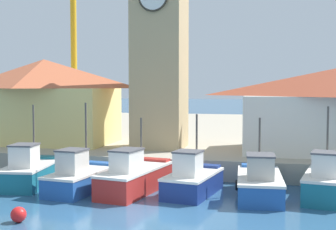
{
  "coord_description": "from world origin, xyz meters",
  "views": [
    {
      "loc": [
        5.24,
        -17.93,
        5.36
      ],
      "look_at": [
        -1.13,
        9.39,
        3.5
      ],
      "focal_mm": 50.0,
      "sensor_mm": 36.0,
      "label": 1
    }
  ],
  "objects_px": {
    "fishing_boat_left_outer": "(80,177)",
    "clock_tower": "(160,35)",
    "fishing_boat_mid_left": "(192,180)",
    "port_crane_far": "(76,51)",
    "fishing_boat_far_left": "(30,171)",
    "mooring_buoy": "(18,215)",
    "warehouse_left": "(44,100)",
    "fishing_boat_center": "(259,182)",
    "fishing_boat_mid_right": "(326,183)",
    "fishing_boat_left_inner": "(135,177)"
  },
  "relations": [
    {
      "from": "port_crane_far",
      "to": "mooring_buoy",
      "type": "bearing_deg",
      "value": -70.8
    },
    {
      "from": "fishing_boat_far_left",
      "to": "fishing_boat_center",
      "type": "bearing_deg",
      "value": 0.87
    },
    {
      "from": "fishing_boat_mid_right",
      "to": "clock_tower",
      "type": "bearing_deg",
      "value": 143.33
    },
    {
      "from": "fishing_boat_mid_left",
      "to": "clock_tower",
      "type": "height_order",
      "value": "clock_tower"
    },
    {
      "from": "fishing_boat_left_outer",
      "to": "port_crane_far",
      "type": "height_order",
      "value": "port_crane_far"
    },
    {
      "from": "fishing_boat_left_outer",
      "to": "clock_tower",
      "type": "distance_m",
      "value": 11.63
    },
    {
      "from": "fishing_boat_left_inner",
      "to": "port_crane_far",
      "type": "xyz_separation_m",
      "value": [
        -11.55,
        18.99,
        7.66
      ]
    },
    {
      "from": "fishing_boat_mid_left",
      "to": "fishing_boat_mid_right",
      "type": "distance_m",
      "value": 6.2
    },
    {
      "from": "fishing_boat_far_left",
      "to": "port_crane_far",
      "type": "xyz_separation_m",
      "value": [
        -5.73,
        18.81,
        7.66
      ]
    },
    {
      "from": "clock_tower",
      "to": "fishing_boat_mid_right",
      "type": "bearing_deg",
      "value": -36.67
    },
    {
      "from": "clock_tower",
      "to": "fishing_boat_far_left",
      "type": "bearing_deg",
      "value": -123.52
    },
    {
      "from": "fishing_boat_left_inner",
      "to": "fishing_boat_center",
      "type": "relative_size",
      "value": 1.09
    },
    {
      "from": "fishing_boat_center",
      "to": "clock_tower",
      "type": "distance_m",
      "value": 12.8
    },
    {
      "from": "port_crane_far",
      "to": "mooring_buoy",
      "type": "relative_size",
      "value": 30.2
    },
    {
      "from": "fishing_boat_mid_left",
      "to": "clock_tower",
      "type": "distance_m",
      "value": 11.55
    },
    {
      "from": "fishing_boat_mid_right",
      "to": "fishing_boat_left_outer",
      "type": "bearing_deg",
      "value": -174.71
    },
    {
      "from": "fishing_boat_far_left",
      "to": "fishing_boat_mid_left",
      "type": "bearing_deg",
      "value": 0.07
    },
    {
      "from": "fishing_boat_left_outer",
      "to": "fishing_boat_mid_left",
      "type": "xyz_separation_m",
      "value": [
        5.58,
        0.64,
        0.0
      ]
    },
    {
      "from": "fishing_boat_center",
      "to": "port_crane_far",
      "type": "distance_m",
      "value": 26.76
    },
    {
      "from": "port_crane_far",
      "to": "warehouse_left",
      "type": "bearing_deg",
      "value": -78.37
    },
    {
      "from": "port_crane_far",
      "to": "mooring_buoy",
      "type": "xyz_separation_m",
      "value": [
        8.64,
        -24.82,
        -8.13
      ]
    },
    {
      "from": "fishing_boat_left_inner",
      "to": "warehouse_left",
      "type": "relative_size",
      "value": 0.55
    },
    {
      "from": "fishing_boat_mid_left",
      "to": "mooring_buoy",
      "type": "distance_m",
      "value": 8.35
    },
    {
      "from": "fishing_boat_center",
      "to": "mooring_buoy",
      "type": "relative_size",
      "value": 8.29
    },
    {
      "from": "fishing_boat_mid_right",
      "to": "port_crane_far",
      "type": "bearing_deg",
      "value": 138.3
    },
    {
      "from": "fishing_boat_left_inner",
      "to": "port_crane_far",
      "type": "bearing_deg",
      "value": 121.31
    },
    {
      "from": "fishing_boat_mid_right",
      "to": "clock_tower",
      "type": "xyz_separation_m",
      "value": [
        -9.76,
        7.26,
        7.77
      ]
    },
    {
      "from": "clock_tower",
      "to": "fishing_boat_left_outer",
      "type": "bearing_deg",
      "value": -103.51
    },
    {
      "from": "fishing_boat_mid_right",
      "to": "warehouse_left",
      "type": "height_order",
      "value": "warehouse_left"
    },
    {
      "from": "fishing_boat_mid_right",
      "to": "mooring_buoy",
      "type": "relative_size",
      "value": 7.17
    },
    {
      "from": "mooring_buoy",
      "to": "warehouse_left",
      "type": "bearing_deg",
      "value": 114.18
    },
    {
      "from": "fishing_boat_left_inner",
      "to": "port_crane_far",
      "type": "relative_size",
      "value": 0.3
    },
    {
      "from": "fishing_boat_mid_left",
      "to": "warehouse_left",
      "type": "height_order",
      "value": "warehouse_left"
    },
    {
      "from": "fishing_boat_left_inner",
      "to": "fishing_boat_center",
      "type": "bearing_deg",
      "value": 3.35
    },
    {
      "from": "fishing_boat_mid_right",
      "to": "mooring_buoy",
      "type": "distance_m",
      "value": 13.6
    },
    {
      "from": "fishing_boat_mid_left",
      "to": "fishing_boat_center",
      "type": "height_order",
      "value": "fishing_boat_mid_left"
    },
    {
      "from": "fishing_boat_far_left",
      "to": "fishing_boat_mid_right",
      "type": "relative_size",
      "value": 1.07
    },
    {
      "from": "fishing_boat_left_inner",
      "to": "fishing_boat_mid_right",
      "type": "height_order",
      "value": "fishing_boat_mid_right"
    },
    {
      "from": "fishing_boat_far_left",
      "to": "fishing_boat_mid_left",
      "type": "height_order",
      "value": "fishing_boat_far_left"
    },
    {
      "from": "fishing_boat_center",
      "to": "warehouse_left",
      "type": "height_order",
      "value": "warehouse_left"
    },
    {
      "from": "fishing_boat_left_outer",
      "to": "warehouse_left",
      "type": "distance_m",
      "value": 11.88
    },
    {
      "from": "fishing_boat_mid_left",
      "to": "port_crane_far",
      "type": "bearing_deg",
      "value": 127.48
    },
    {
      "from": "fishing_boat_left_outer",
      "to": "fishing_boat_center",
      "type": "xyz_separation_m",
      "value": [
        8.76,
        0.81,
        -0.01
      ]
    },
    {
      "from": "fishing_boat_left_outer",
      "to": "fishing_boat_mid_right",
      "type": "xyz_separation_m",
      "value": [
        11.76,
        1.09,
        0.06
      ]
    },
    {
      "from": "fishing_boat_left_outer",
      "to": "fishing_boat_left_inner",
      "type": "distance_m",
      "value": 2.75
    },
    {
      "from": "fishing_boat_far_left",
      "to": "clock_tower",
      "type": "xyz_separation_m",
      "value": [
        5.11,
        7.72,
        7.79
      ]
    },
    {
      "from": "fishing_boat_mid_left",
      "to": "port_crane_far",
      "type": "xyz_separation_m",
      "value": [
        -14.42,
        18.8,
        7.7
      ]
    },
    {
      "from": "fishing_boat_left_outer",
      "to": "mooring_buoy",
      "type": "height_order",
      "value": "fishing_boat_left_outer"
    },
    {
      "from": "clock_tower",
      "to": "port_crane_far",
      "type": "relative_size",
      "value": 0.85
    },
    {
      "from": "fishing_boat_mid_right",
      "to": "port_crane_far",
      "type": "xyz_separation_m",
      "value": [
        -20.6,
        18.36,
        7.64
      ]
    }
  ]
}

